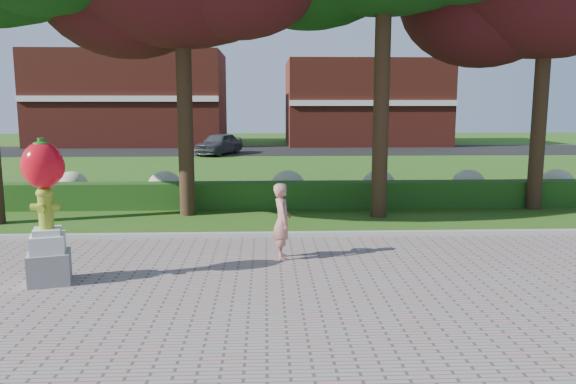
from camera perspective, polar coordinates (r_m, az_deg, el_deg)
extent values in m
plane|color=#2D5A16|center=(10.66, -3.72, -8.60)|extent=(100.00, 100.00, 0.00)
cube|color=gray|center=(6.95, -4.55, -18.51)|extent=(40.00, 14.00, 0.04)
cube|color=#ADADA5|center=(13.53, -3.42, -4.44)|extent=(40.00, 0.18, 0.15)
cube|color=#144614|center=(17.39, -3.18, -0.31)|extent=(24.00, 0.70, 0.80)
ellipsoid|color=#B4BA8E|center=(19.39, -21.16, 0.51)|extent=(1.10, 1.10, 0.99)
ellipsoid|color=#B4BA8E|center=(18.64, -12.40, 0.59)|extent=(1.10, 1.10, 0.99)
ellipsoid|color=#B4BA8E|center=(18.36, -0.02, 0.68)|extent=(1.10, 1.10, 0.99)
ellipsoid|color=#B4BA8E|center=(18.72, 9.20, 0.72)|extent=(1.10, 1.10, 0.99)
ellipsoid|color=#B4BA8E|center=(19.54, 17.85, 0.75)|extent=(1.10, 1.10, 0.99)
ellipsoid|color=#B4BA8E|center=(20.77, 25.65, 0.76)|extent=(1.10, 1.10, 0.99)
cube|color=black|center=(38.29, -2.71, 4.24)|extent=(50.00, 8.00, 0.02)
cube|color=maroon|center=(45.33, -15.60, 9.09)|extent=(14.00, 8.00, 7.00)
cube|color=maroon|center=(44.82, 7.72, 8.96)|extent=(12.00, 8.00, 6.40)
cylinder|color=black|center=(16.31, -10.43, 8.40)|extent=(0.44, 0.44, 6.16)
cylinder|color=black|center=(15.99, 9.49, 10.42)|extent=(0.44, 0.44, 7.28)
cylinder|color=black|center=(18.57, 24.19, 7.39)|extent=(0.44, 0.44, 5.88)
ellipsoid|color=black|center=(18.96, 19.22, 17.90)|extent=(5.04, 5.04, 4.03)
cube|color=gray|center=(10.97, -23.06, -7.05)|extent=(0.87, 0.87, 0.57)
cube|color=silver|center=(10.86, -23.20, -4.81)|extent=(0.70, 0.70, 0.32)
cube|color=silver|center=(10.81, -23.27, -3.70)|extent=(0.56, 0.56, 0.11)
cylinder|color=olive|center=(10.74, -23.40, -1.75)|extent=(0.25, 0.25, 0.63)
ellipsoid|color=olive|center=(10.69, -23.50, -0.09)|extent=(0.29, 0.29, 0.21)
cylinder|color=olive|center=(10.80, -24.32, -1.40)|extent=(0.14, 0.12, 0.12)
cylinder|color=olive|center=(10.67, -22.51, -1.40)|extent=(0.14, 0.12, 0.12)
cylinder|color=olive|center=(10.57, -23.75, -1.56)|extent=(0.14, 0.14, 0.14)
cylinder|color=olive|center=(10.68, -23.53, 0.39)|extent=(0.09, 0.09, 0.06)
ellipsoid|color=red|center=(10.63, -23.67, 2.50)|extent=(0.71, 0.63, 0.82)
ellipsoid|color=red|center=(10.71, -24.68, 2.36)|extent=(0.35, 0.35, 0.52)
ellipsoid|color=red|center=(10.56, -22.63, 2.41)|extent=(0.35, 0.35, 0.52)
cylinder|color=#1E5F15|center=(10.60, -23.81, 4.69)|extent=(0.11, 0.11, 0.14)
ellipsoid|color=#1E5F15|center=(10.60, -23.80, 4.51)|extent=(0.27, 0.27, 0.09)
imported|color=tan|center=(11.52, -0.61, -2.98)|extent=(0.43, 0.60, 1.57)
imported|color=#45474D|center=(35.36, -7.04, 4.91)|extent=(3.13, 4.30, 1.36)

